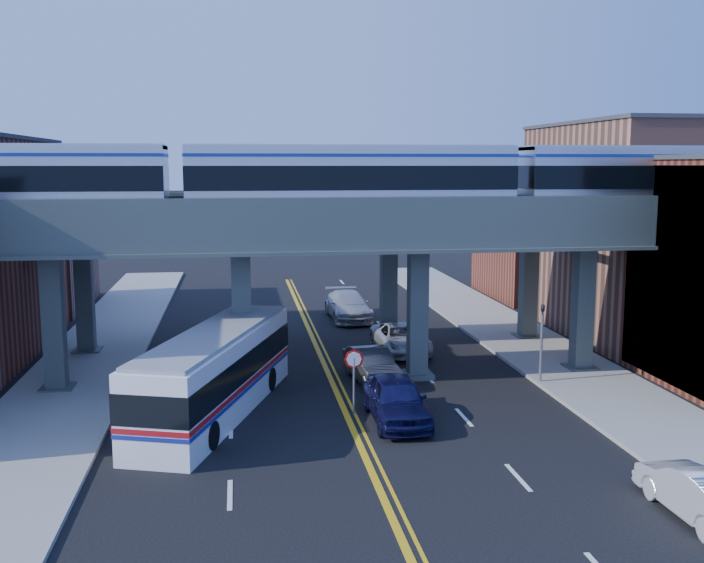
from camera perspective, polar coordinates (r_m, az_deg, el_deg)
The scene contains 18 objects.
ground at distance 28.55m, azimuth 0.44°, elevation -11.53°, with size 120.00×120.00×0.00m, color black.
sidewalk_west at distance 38.49m, azimuth -19.26°, elevation -6.58°, with size 5.00×70.00×0.16m, color gray.
sidewalk_east at distance 40.87m, azimuth 14.43°, elevation -5.50°, with size 5.00×70.00×0.16m, color gray.
building_west_c at distance 57.63m, azimuth -22.78°, elevation 2.09°, with size 8.00×10.00×8.00m, color #885746.
building_east_b at distance 48.30m, azimuth 19.63°, elevation 3.52°, with size 8.00×14.00×12.00m, color #885746.
building_east_c at distance 60.17m, azimuth 13.78°, elevation 3.23°, with size 8.00×10.00×9.00m, color brown.
mural_panel at distance 36.12m, azimuth 22.86°, elevation -0.18°, with size 0.10×9.50×9.50m, color teal.
elevated_viaduct_near at distance 34.91m, azimuth -1.56°, elevation 3.06°, with size 52.00×3.60×7.40m.
elevated_viaduct_far at distance 41.84m, azimuth -2.70°, elevation 3.96°, with size 52.00×3.60×7.40m.
transit_train at distance 34.88m, azimuth -0.07°, elevation 7.49°, with size 44.68×2.80×3.26m.
stop_sign at distance 30.90m, azimuth 0.14°, elevation -6.55°, with size 0.76×0.09×2.63m.
traffic_signal at distance 35.92m, azimuth 13.63°, elevation -3.76°, with size 0.15×0.18×4.10m.
transit_bus at distance 31.59m, azimuth -9.91°, elevation -6.61°, with size 6.44×12.42×3.14m.
car_lane_a at distance 30.41m, azimuth 3.27°, elevation -8.55°, with size 2.06×5.12×1.74m, color #0F0F38.
car_lane_b at distance 35.67m, azimuth 1.47°, elevation -6.15°, with size 1.61×4.62×1.52m, color #29292C.
car_lane_c at distance 41.31m, azimuth 3.57°, elevation -4.17°, with size 2.43×5.27×1.46m, color #BBBABC.
car_lane_d at distance 49.95m, azimuth -0.28°, elevation -1.78°, with size 2.42×5.96×1.73m, color #B3B3B8.
car_parked_curb at distance 24.59m, azimuth 23.99°, elevation -13.82°, with size 1.59×4.55×1.50m, color silver.
Camera 1 is at (-4.11, -26.51, 9.79)m, focal length 40.00 mm.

